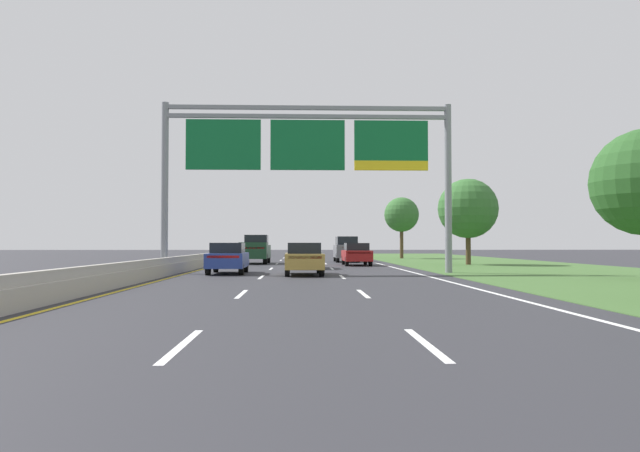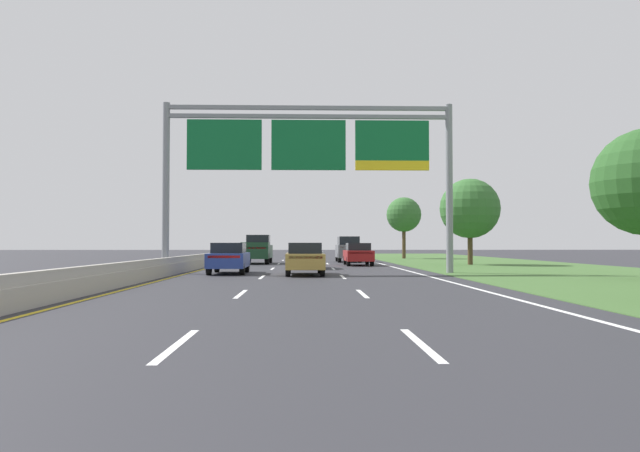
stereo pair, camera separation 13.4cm
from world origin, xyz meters
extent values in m
plane|color=#2B2B30|center=(0.00, 35.00, 0.00)|extent=(220.00, 220.00, 0.00)
cube|color=white|center=(-1.85, 10.50, 0.00)|extent=(0.14, 3.00, 0.01)
cube|color=white|center=(-1.85, 19.50, 0.00)|extent=(0.14, 3.00, 0.01)
cube|color=white|center=(-1.85, 28.50, 0.00)|extent=(0.14, 3.00, 0.01)
cube|color=white|center=(-1.85, 37.50, 0.00)|extent=(0.14, 3.00, 0.01)
cube|color=white|center=(-1.85, 46.50, 0.00)|extent=(0.14, 3.00, 0.01)
cube|color=white|center=(-1.85, 55.50, 0.00)|extent=(0.14, 3.00, 0.01)
cube|color=white|center=(-1.85, 64.50, 0.00)|extent=(0.14, 3.00, 0.01)
cube|color=white|center=(-1.85, 73.50, 0.00)|extent=(0.14, 3.00, 0.01)
cube|color=white|center=(-1.85, 82.50, 0.00)|extent=(0.14, 3.00, 0.01)
cube|color=white|center=(1.85, 10.50, 0.00)|extent=(0.14, 3.00, 0.01)
cube|color=white|center=(1.85, 19.50, 0.00)|extent=(0.14, 3.00, 0.01)
cube|color=white|center=(1.85, 28.50, 0.00)|extent=(0.14, 3.00, 0.01)
cube|color=white|center=(1.85, 37.50, 0.00)|extent=(0.14, 3.00, 0.01)
cube|color=white|center=(1.85, 46.50, 0.00)|extent=(0.14, 3.00, 0.01)
cube|color=white|center=(1.85, 55.50, 0.00)|extent=(0.14, 3.00, 0.01)
cube|color=white|center=(1.85, 64.50, 0.00)|extent=(0.14, 3.00, 0.01)
cube|color=white|center=(1.85, 73.50, 0.00)|extent=(0.14, 3.00, 0.01)
cube|color=white|center=(1.85, 82.50, 0.00)|extent=(0.14, 3.00, 0.01)
cube|color=white|center=(5.90, 35.00, 0.00)|extent=(0.16, 106.00, 0.01)
cube|color=gold|center=(-5.90, 35.00, 0.00)|extent=(0.16, 106.00, 0.01)
cube|color=#3D602D|center=(13.95, 35.00, 0.01)|extent=(14.00, 110.00, 0.02)
cube|color=#A8A399|center=(-6.60, 35.00, 0.28)|extent=(0.60, 110.00, 0.55)
cube|color=#A8A399|center=(-6.60, 35.00, 0.70)|extent=(0.25, 110.00, 0.30)
cylinder|color=gray|center=(-7.05, 32.00, 4.41)|extent=(0.36, 0.36, 8.82)
cylinder|color=gray|center=(7.65, 32.00, 4.41)|extent=(0.36, 0.36, 8.82)
cube|color=gray|center=(0.30, 32.00, 8.59)|extent=(14.70, 0.24, 0.20)
cube|color=gray|center=(0.30, 32.00, 8.14)|extent=(14.70, 0.24, 0.20)
cube|color=#0C602D|center=(-4.03, 31.82, 6.62)|extent=(3.83, 0.12, 2.60)
cube|color=#0C602D|center=(0.30, 31.82, 6.62)|extent=(3.83, 0.12, 2.60)
cube|color=#0C602D|center=(4.63, 31.82, 6.87)|extent=(3.83, 0.12, 2.10)
cube|color=yellow|center=(4.63, 31.82, 5.57)|extent=(3.83, 0.12, 0.50)
cube|color=#193D23|center=(-3.49, 46.75, 0.92)|extent=(2.03, 5.41, 1.00)
cube|color=black|center=(-3.48, 47.60, 1.81)|extent=(1.73, 1.91, 0.78)
cube|color=#B21414|center=(-3.51, 44.09, 1.22)|extent=(1.68, 0.09, 0.12)
cube|color=#193D23|center=(-3.50, 45.02, 1.52)|extent=(2.01, 1.96, 0.20)
cylinder|color=black|center=(-4.33, 48.59, 0.42)|extent=(0.31, 0.84, 0.84)
cylinder|color=black|center=(-2.63, 48.58, 0.42)|extent=(0.31, 0.84, 0.84)
cylinder|color=black|center=(-4.35, 44.91, 0.42)|extent=(0.31, 0.84, 0.84)
cylinder|color=black|center=(-2.65, 44.90, 0.42)|extent=(0.31, 0.84, 0.84)
cube|color=navy|center=(-3.76, 31.72, 0.69)|extent=(1.89, 4.43, 0.72)
cube|color=black|center=(-3.76, 31.67, 1.31)|extent=(1.60, 2.32, 0.52)
cube|color=#B21414|center=(-3.73, 29.56, 0.91)|extent=(1.53, 0.10, 0.12)
cylinder|color=black|center=(-4.58, 33.21, 0.33)|extent=(0.23, 0.66, 0.66)
cylinder|color=black|center=(-2.98, 33.23, 0.33)|extent=(0.23, 0.66, 0.66)
cylinder|color=black|center=(-4.54, 30.22, 0.33)|extent=(0.23, 0.66, 0.66)
cylinder|color=black|center=(-2.94, 30.24, 0.33)|extent=(0.23, 0.66, 0.66)
cube|color=maroon|center=(3.87, 42.88, 0.69)|extent=(1.84, 4.41, 0.72)
cube|color=black|center=(3.87, 42.83, 1.31)|extent=(1.58, 2.31, 0.52)
cube|color=#B21414|center=(3.88, 40.72, 0.91)|extent=(1.53, 0.09, 0.12)
cylinder|color=black|center=(3.06, 44.37, 0.33)|extent=(0.22, 0.66, 0.66)
cylinder|color=black|center=(4.66, 44.37, 0.33)|extent=(0.22, 0.66, 0.66)
cylinder|color=black|center=(3.07, 41.38, 0.33)|extent=(0.22, 0.66, 0.66)
cylinder|color=black|center=(4.67, 41.38, 0.33)|extent=(0.22, 0.66, 0.66)
cube|color=#A38438|center=(0.10, 30.34, 0.69)|extent=(1.88, 4.43, 0.72)
cube|color=black|center=(0.10, 30.29, 1.31)|extent=(1.60, 2.32, 0.52)
cube|color=#B21414|center=(0.13, 28.18, 0.91)|extent=(1.53, 0.10, 0.12)
cylinder|color=black|center=(-0.72, 31.83, 0.33)|extent=(0.23, 0.66, 0.66)
cylinder|color=black|center=(0.88, 31.85, 0.33)|extent=(0.23, 0.66, 0.66)
cylinder|color=black|center=(-0.68, 28.84, 0.33)|extent=(0.23, 0.66, 0.66)
cylinder|color=black|center=(0.92, 28.86, 0.33)|extent=(0.23, 0.66, 0.66)
cube|color=#B2B5BA|center=(0.25, 37.91, 0.69)|extent=(1.89, 4.43, 0.72)
cube|color=black|center=(0.25, 37.86, 1.31)|extent=(1.60, 2.32, 0.52)
cube|color=#B21414|center=(0.28, 35.75, 0.91)|extent=(1.53, 0.10, 0.12)
cylinder|color=black|center=(-0.57, 39.39, 0.33)|extent=(0.23, 0.66, 0.66)
cylinder|color=black|center=(1.03, 39.42, 0.33)|extent=(0.23, 0.66, 0.66)
cylinder|color=black|center=(-0.53, 36.40, 0.33)|extent=(0.23, 0.66, 0.66)
cylinder|color=black|center=(1.07, 36.43, 0.33)|extent=(0.23, 0.66, 0.66)
cube|color=slate|center=(3.75, 50.63, 0.91)|extent=(1.92, 4.71, 1.05)
cube|color=black|center=(3.75, 50.48, 1.77)|extent=(1.64, 3.01, 0.68)
cube|color=#B21414|center=(3.75, 48.32, 1.22)|extent=(1.60, 0.09, 0.12)
cylinder|color=black|center=(2.92, 52.23, 0.38)|extent=(0.26, 0.76, 0.76)
cylinder|color=black|center=(4.56, 52.23, 0.38)|extent=(0.26, 0.76, 0.76)
cylinder|color=black|center=(2.93, 49.03, 0.38)|extent=(0.26, 0.76, 0.76)
cylinder|color=black|center=(4.57, 49.04, 0.38)|extent=(0.26, 0.76, 0.76)
cylinder|color=#4C3823|center=(12.02, 43.62, 1.17)|extent=(0.36, 0.36, 2.34)
sphere|color=#33662D|center=(12.02, 43.62, 4.06)|extent=(4.30, 4.30, 4.30)
cylinder|color=#4C3823|center=(10.24, 61.28, 1.54)|extent=(0.36, 0.36, 3.08)
sphere|color=#33662D|center=(10.24, 61.28, 4.49)|extent=(3.54, 3.54, 3.54)
camera|label=1|loc=(-0.07, 1.50, 1.53)|focal=33.14mm
camera|label=2|loc=(0.07, 1.50, 1.53)|focal=33.14mm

